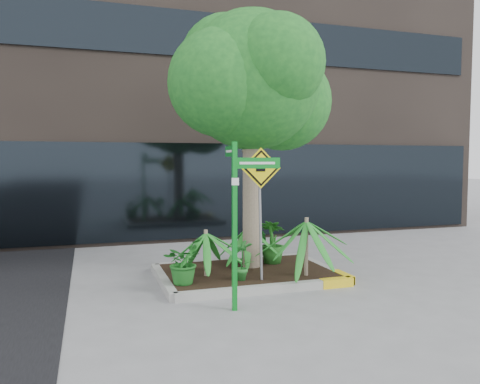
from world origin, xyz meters
name	(u,v)px	position (x,y,z in m)	size (l,w,h in m)	color
ground	(242,283)	(0.00, 0.00, 0.00)	(80.00, 80.00, 0.00)	gray
building	(179,9)	(0.50, 8.50, 7.50)	(18.00, 8.00, 15.00)	#2D2621
planter	(249,273)	(0.23, 0.27, 0.10)	(3.35, 2.36, 0.15)	#9E9E99
tree	(252,81)	(0.39, 0.60, 3.77)	(3.44, 3.05, 5.16)	gray
palm_front	(307,221)	(1.10, -0.41, 1.14)	(1.19, 1.19, 1.33)	gray
palm_left	(206,233)	(-0.65, 0.13, 0.94)	(0.95, 0.95, 1.05)	gray
palm_back	(248,227)	(0.41, 0.83, 0.90)	(0.91, 0.91, 1.01)	gray
shrub_a	(183,261)	(-1.15, -0.27, 0.53)	(0.69, 0.69, 0.76)	#1C631E
shrub_b	(272,242)	(0.90, 0.73, 0.59)	(0.49, 0.49, 0.88)	#21661E
shrub_c	(242,259)	(-0.12, -0.36, 0.51)	(0.38, 0.38, 0.73)	#24772A
shrub_d	(259,245)	(0.69, 0.99, 0.49)	(0.37, 0.37, 0.67)	#1B5E22
street_sign_post	(237,207)	(-0.55, -1.41, 1.56)	(0.74, 0.78, 2.52)	#0B7E1F
cattle_sign	(261,191)	(0.22, -0.38, 1.71)	(0.71, 0.26, 2.31)	slate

